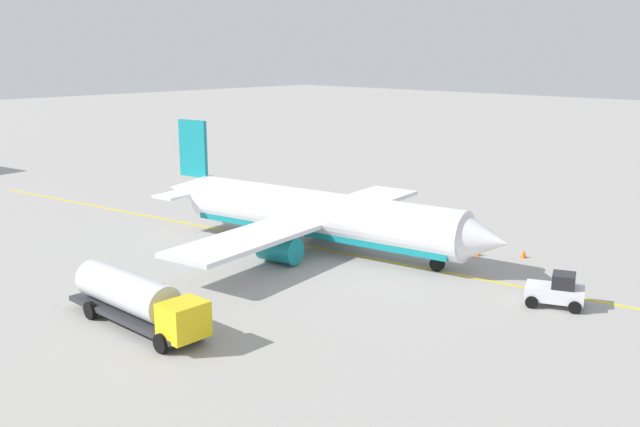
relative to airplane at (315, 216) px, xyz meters
The scene contains 8 objects.
ground_plane 2.79m from the airplane, ahead, with size 400.00×400.00×0.00m, color #9E9B96.
airplane is the anchor object (origin of this frame).
fuel_tanker 20.12m from the airplane, 77.86° to the right, with size 11.39×2.98×3.15m.
pushback_tug 20.77m from the airplane, ahead, with size 4.09×3.42×2.20m.
refueling_worker 17.14m from the airplane, 80.86° to the right, with size 0.63×0.62×1.71m.
safety_cone_nose 13.42m from the airplane, 33.63° to the left, with size 0.58×0.58×0.64m, color #F2590F.
safety_cone_wingtip 16.95m from the airplane, 33.74° to the left, with size 0.54×0.54×0.60m, color #F2590F.
taxi_line_marking 2.79m from the airplane, ahead, with size 88.86×0.30×0.01m, color yellow.
Camera 1 is at (38.80, -40.92, 16.07)m, focal length 39.71 mm.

